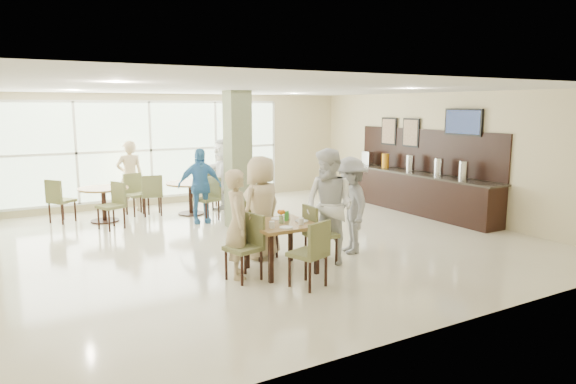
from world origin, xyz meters
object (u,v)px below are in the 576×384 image
round_table_left (104,196)px  adult_b (224,175)px  adult_a (200,186)px  adult_standing (130,176)px  teen_standing (350,205)px  main_table (281,229)px  teen_left (238,224)px  round_table_right (191,190)px  teen_far (261,207)px  buffet_counter (416,189)px  teen_right (329,206)px

round_table_left → adult_b: size_ratio=0.60×
adult_a → adult_standing: (-1.02, 1.95, 0.05)m
teen_standing → adult_b: adult_b is taller
teen_standing → adult_b: size_ratio=0.94×
round_table_left → main_table: bearing=-71.2°
round_table_left → teen_left: teen_left is taller
round_table_right → teen_standing: size_ratio=0.68×
teen_far → buffet_counter: bearing=176.0°
adult_b → teen_left: bearing=-28.1°
teen_right → adult_a: size_ratio=1.14×
teen_standing → teen_right: bearing=-47.5°
adult_b → round_table_left: bearing=-103.4°
buffet_counter → adult_standing: bearing=149.9°
teen_left → adult_b: size_ratio=0.91×
buffet_counter → teen_far: bearing=-162.8°
adult_b → teen_far: bearing=-21.6°
main_table → adult_a: (0.11, 3.76, 0.15)m
buffet_counter → teen_standing: bearing=-149.8°
buffet_counter → teen_left: 6.06m
buffet_counter → teen_far: buffet_counter is taller
teen_far → teen_right: teen_right is taller
teen_far → teen_right: size_ratio=0.92×
round_table_left → buffet_counter: bearing=-21.5°
round_table_left → round_table_right: bearing=-6.0°
teen_left → teen_right: (1.55, -0.09, 0.12)m
teen_left → buffet_counter: bearing=-47.4°
buffet_counter → teen_right: bearing=-150.6°
teen_left → adult_standing: (-0.23, 5.62, 0.05)m
adult_a → round_table_left: bearing=155.9°
teen_left → adult_a: (0.78, 3.67, 0.00)m
round_table_right → adult_a: bearing=-97.2°
adult_standing → adult_a: bearing=119.8°
round_table_left → teen_far: size_ratio=0.62×
round_table_left → buffet_counter: size_ratio=0.22×
teen_right → adult_b: 4.63m
buffet_counter → teen_standing: size_ratio=2.85×
main_table → buffet_counter: bearing=24.9°
main_table → teen_far: (0.07, 0.79, 0.20)m
main_table → adult_a: size_ratio=0.57×
teen_standing → round_table_left: bearing=-127.6°
round_table_right → adult_standing: (-1.14, 1.00, 0.27)m
round_table_right → teen_far: teen_far is taller
round_table_right → buffet_counter: bearing=-27.0°
round_table_left → round_table_right: 1.91m
round_table_left → teen_left: size_ratio=0.66×
round_table_left → round_table_right: size_ratio=0.95×
adult_b → adult_standing: bearing=-126.4°
buffet_counter → adult_standing: buffet_counter is taller
round_table_right → adult_a: size_ratio=0.69×
round_table_right → teen_far: size_ratio=0.66×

